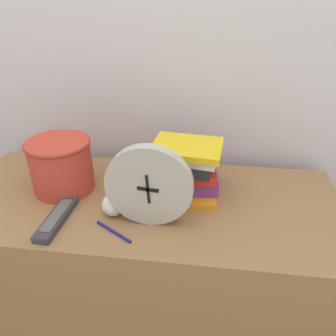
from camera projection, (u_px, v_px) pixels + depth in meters
name	position (u px, v px, depth m)	size (l,w,h in m)	color
wall_back	(160.00, 25.00, 1.07)	(6.00, 0.04, 2.40)	silver
desk	(149.00, 282.00, 1.20)	(1.21, 0.51, 0.74)	olive
desk_clock	(149.00, 186.00, 0.86)	(0.24, 0.03, 0.24)	#B7B2A8
book_stack	(185.00, 168.00, 1.01)	(0.22, 0.21, 0.17)	orange
basket	(61.00, 164.00, 1.03)	(0.20, 0.20, 0.17)	#C63D2D
tv_remote	(57.00, 218.00, 0.92)	(0.05, 0.20, 0.02)	#333338
crumpled_paper_ball	(113.00, 205.00, 0.93)	(0.06, 0.06, 0.06)	white
pen	(114.00, 232.00, 0.88)	(0.11, 0.07, 0.01)	navy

